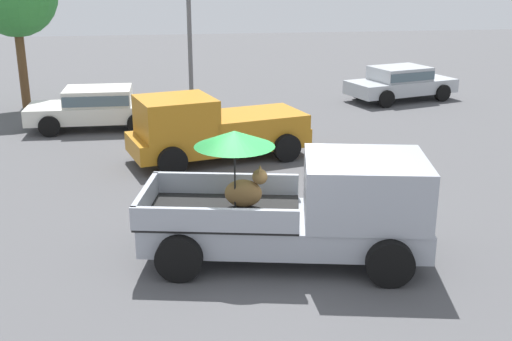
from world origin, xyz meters
TOP-DOWN VIEW (x-y plane):
  - ground_plane at (0.00, 0.00)m, footprint 80.00×80.00m
  - pickup_truck_main at (0.42, -0.08)m, footprint 5.33×3.07m
  - pickup_truck_red at (-0.78, 6.26)m, footprint 5.10×3.09m
  - parked_sedan_near at (-4.17, 10.32)m, footprint 4.32×2.02m
  - parked_sedan_far at (7.24, 13.18)m, footprint 4.62×2.91m
  - motel_sign at (-0.98, 12.78)m, footprint 1.40×0.16m

SIDE VIEW (x-z plane):
  - ground_plane at x=0.00m, z-range 0.00..0.00m
  - parked_sedan_near at x=-4.17m, z-range 0.08..1.41m
  - parked_sedan_far at x=7.24m, z-range 0.08..1.41m
  - pickup_truck_red at x=-0.78m, z-range -0.03..1.77m
  - pickup_truck_main at x=0.42m, z-range -0.18..2.16m
  - motel_sign at x=-0.98m, z-range 1.06..6.30m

